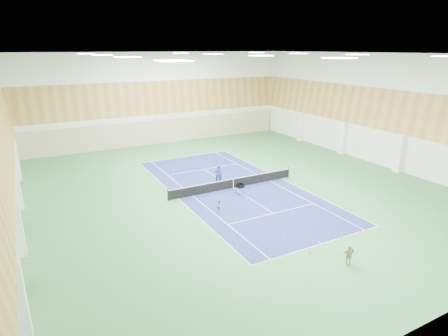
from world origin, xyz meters
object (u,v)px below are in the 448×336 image
object	(u,v)px
coach	(218,174)
tennis_net	(233,183)
ball_cart	(240,189)
child_court	(220,206)
child_apron	(349,255)

from	to	relation	value
coach	tennis_net	bearing A→B (deg)	137.53
tennis_net	ball_cart	distance (m)	1.70
child_court	child_apron	bearing A→B (deg)	-84.44
coach	ball_cart	distance (m)	3.34
tennis_net	ball_cart	bearing A→B (deg)	-97.65
tennis_net	child_court	world-z (taller)	tennis_net
coach	ball_cart	world-z (taller)	coach
tennis_net	ball_cart	xyz separation A→B (m)	(-0.23, -1.68, -0.05)
coach	child_court	bearing A→B (deg)	86.39
tennis_net	child_court	bearing A→B (deg)	-131.28
child_court	ball_cart	size ratio (longest dim) A/B	1.00
tennis_net	child_court	distance (m)	5.38
tennis_net	child_apron	distance (m)	14.56
child_court	child_apron	world-z (taller)	child_apron
tennis_net	child_court	size ratio (longest dim) A/B	12.77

